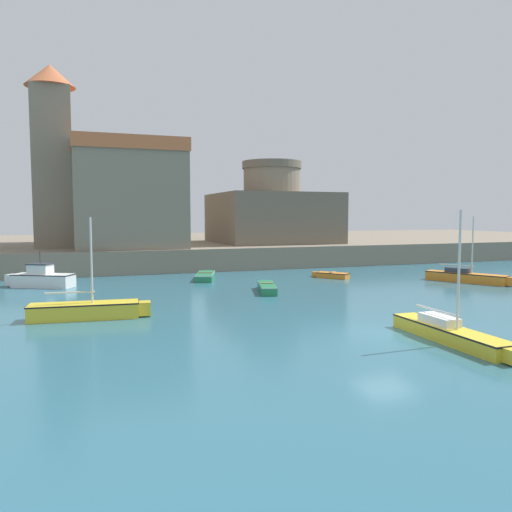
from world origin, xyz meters
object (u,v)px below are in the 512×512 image
(sailboat_orange_4, at_px, (466,276))
(church, at_px, (117,192))
(dinghy_orange_5, at_px, (332,275))
(sailboat_yellow_1, at_px, (450,332))
(dinghy_green_3, at_px, (267,287))
(fortress, at_px, (272,213))
(motorboat_white_7, at_px, (41,278))
(dinghy_green_6, at_px, (205,276))
(sailboat_yellow_0, at_px, (87,310))

(sailboat_orange_4, bearing_deg, church, 137.61)
(dinghy_orange_5, bearing_deg, sailboat_yellow_1, -104.94)
(dinghy_green_3, xyz_separation_m, sailboat_orange_4, (16.15, -0.74, 0.14))
(fortress, bearing_deg, motorboat_white_7, -149.45)
(sailboat_orange_4, distance_m, church, 33.51)
(dinghy_green_6, height_order, fortress, fortress)
(sailboat_yellow_0, bearing_deg, dinghy_green_3, 23.85)
(sailboat_yellow_1, height_order, dinghy_orange_5, sailboat_yellow_1)
(sailboat_yellow_1, bearing_deg, sailboat_yellow_0, 144.85)
(dinghy_green_3, distance_m, dinghy_orange_5, 9.21)
(sailboat_yellow_1, bearing_deg, dinghy_orange_5, 75.06)
(sailboat_orange_4, bearing_deg, dinghy_orange_5, 145.45)
(motorboat_white_7, xyz_separation_m, fortress, (23.18, 13.68, 4.73))
(dinghy_orange_5, bearing_deg, motorboat_white_7, 173.75)
(sailboat_yellow_1, xyz_separation_m, fortress, (6.37, 36.13, 4.96))
(dinghy_orange_5, distance_m, fortress, 16.93)
(sailboat_yellow_0, bearing_deg, sailboat_orange_4, 8.99)
(dinghy_orange_5, bearing_deg, sailboat_yellow_0, -151.98)
(sailboat_orange_4, xyz_separation_m, dinghy_green_6, (-18.53, 8.37, -0.15))
(dinghy_green_6, distance_m, church, 16.50)
(dinghy_green_3, bearing_deg, sailboat_yellow_0, -156.15)
(sailboat_yellow_1, xyz_separation_m, dinghy_green_3, (-2.31, 14.91, -0.09))
(sailboat_orange_4, bearing_deg, sailboat_yellow_1, -134.32)
(dinghy_green_6, bearing_deg, fortress, 50.87)
(sailboat_yellow_1, bearing_deg, dinghy_green_6, 101.75)
(sailboat_orange_4, bearing_deg, sailboat_yellow_0, -171.01)
(dinghy_green_6, bearing_deg, motorboat_white_7, -179.59)
(sailboat_yellow_1, relative_size, dinghy_orange_5, 2.28)
(sailboat_yellow_0, xyz_separation_m, church, (3.54, 26.47, 7.05))
(sailboat_yellow_0, relative_size, church, 0.33)
(dinghy_green_3, bearing_deg, motorboat_white_7, 152.52)
(sailboat_orange_4, xyz_separation_m, dinghy_orange_5, (-8.50, 5.85, -0.20))
(sailboat_yellow_0, distance_m, church, 27.62)
(sailboat_yellow_1, relative_size, church, 0.37)
(church, relative_size, fortress, 1.45)
(dinghy_green_3, relative_size, church, 0.23)
(motorboat_white_7, bearing_deg, sailboat_yellow_0, -77.05)
(dinghy_orange_5, xyz_separation_m, motorboat_white_7, (-22.16, 2.43, 0.38))
(sailboat_yellow_1, xyz_separation_m, church, (-10.36, 36.26, 7.10))
(sailboat_yellow_0, distance_m, dinghy_green_6, 15.73)
(dinghy_green_3, distance_m, dinghy_green_6, 7.99)
(dinghy_green_3, relative_size, dinghy_green_6, 0.94)
(sailboat_yellow_0, xyz_separation_m, dinghy_green_6, (9.21, 12.75, -0.15))
(sailboat_orange_4, height_order, motorboat_white_7, sailboat_orange_4)
(sailboat_yellow_0, xyz_separation_m, sailboat_yellow_1, (13.90, -9.79, -0.05))
(motorboat_white_7, bearing_deg, fortress, 30.55)
(sailboat_orange_4, relative_size, dinghy_orange_5, 2.07)
(dinghy_green_6, bearing_deg, dinghy_green_3, -72.69)
(dinghy_green_6, bearing_deg, sailboat_yellow_1, -78.25)
(dinghy_green_3, height_order, sailboat_orange_4, sailboat_orange_4)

